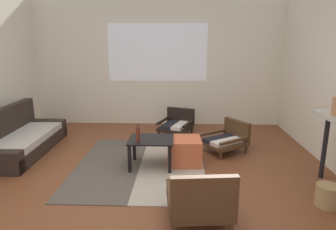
% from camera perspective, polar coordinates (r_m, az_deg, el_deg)
% --- Properties ---
extents(ground_plane, '(7.80, 7.80, 0.00)m').
position_cam_1_polar(ground_plane, '(3.74, -5.32, -14.01)').
color(ground_plane, brown).
extents(far_wall_with_window, '(5.60, 0.13, 2.70)m').
position_cam_1_polar(far_wall_with_window, '(6.37, -2.01, 10.30)').
color(far_wall_with_window, beige).
rests_on(far_wall_with_window, ground).
extents(area_rug, '(1.83, 2.24, 0.01)m').
position_cam_1_polar(area_rug, '(4.39, -5.34, -9.57)').
color(area_rug, '#4C4238').
rests_on(area_rug, ground).
extents(couch, '(0.79, 1.86, 0.73)m').
position_cam_1_polar(couch, '(5.37, -26.68, -4.22)').
color(couch, black).
rests_on(couch, ground).
extents(coffee_table, '(0.63, 0.52, 0.42)m').
position_cam_1_polar(coffee_table, '(4.22, -3.30, -5.67)').
color(coffee_table, black).
rests_on(coffee_table, ground).
extents(armchair_by_window, '(0.74, 0.76, 0.48)m').
position_cam_1_polar(armchair_by_window, '(5.74, 1.76, -1.60)').
color(armchair_by_window, black).
rests_on(armchair_by_window, ground).
extents(armchair_striped_foreground, '(0.67, 0.70, 0.61)m').
position_cam_1_polar(armchair_striped_foreground, '(2.97, 6.19, -16.14)').
color(armchair_striped_foreground, '#472D19').
rests_on(armchair_striped_foreground, ground).
extents(armchair_corner, '(0.83, 0.81, 0.49)m').
position_cam_1_polar(armchair_corner, '(4.95, 11.36, -4.43)').
color(armchair_corner, '#472D19').
rests_on(armchair_corner, ground).
extents(ottoman_orange, '(0.50, 0.50, 0.39)m').
position_cam_1_polar(ottoman_orange, '(4.37, 3.13, -6.97)').
color(ottoman_orange, '#BC5633').
rests_on(ottoman_orange, ground).
extents(glass_bottle, '(0.06, 0.06, 0.26)m').
position_cam_1_polar(glass_bottle, '(4.07, -5.85, -3.68)').
color(glass_bottle, '#5B2319').
rests_on(glass_bottle, coffee_table).
extents(wicker_basket, '(0.25, 0.25, 0.24)m').
position_cam_1_polar(wicker_basket, '(3.76, 28.41, -13.53)').
color(wicker_basket, '#9E7A4C').
rests_on(wicker_basket, ground).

